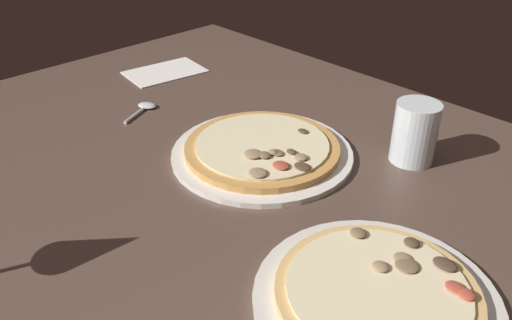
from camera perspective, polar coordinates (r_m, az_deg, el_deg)
The scene contains 6 objects.
dining_table at distance 84.04cm, azimuth -0.73°, elevation -5.19°, with size 150.00×110.00×4.00cm, color brown.
pizza_main at distance 93.00cm, azimuth 0.68°, elevation 1.05°, with size 32.00×32.00×3.37cm.
pizza_side at distance 66.88cm, azimuth 12.93°, elevation -14.00°, with size 29.85×29.85×3.35cm.
water_glass at distance 94.16cm, azimuth 16.73°, elevation 2.57°, with size 7.56×7.56×10.73cm.
paper_menu at distance 131.24cm, azimuth -9.79°, elevation 9.35°, with size 11.87×17.95×0.30cm, color white.
spoon at distance 112.56cm, azimuth -11.97°, elevation 5.54°, with size 6.19×9.74×1.00cm.
Camera 1 is at (-49.74, 46.09, 51.64)cm, focal length 37.06 mm.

